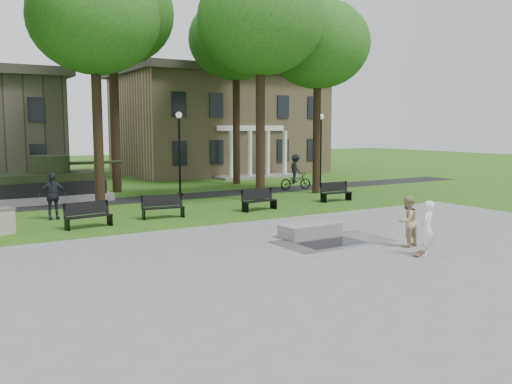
% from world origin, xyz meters
% --- Properties ---
extents(ground, '(120.00, 120.00, 0.00)m').
position_xyz_m(ground, '(0.00, 0.00, 0.00)').
color(ground, '#234D12').
rests_on(ground, ground).
extents(plaza, '(22.00, 16.00, 0.02)m').
position_xyz_m(plaza, '(0.00, -5.00, 0.01)').
color(plaza, gray).
rests_on(plaza, ground).
extents(footpath, '(44.00, 2.60, 0.01)m').
position_xyz_m(footpath, '(0.00, 12.00, 0.01)').
color(footpath, black).
rests_on(footpath, ground).
extents(building_right, '(17.00, 12.00, 8.60)m').
position_xyz_m(building_right, '(10.00, 26.00, 4.34)').
color(building_right, '#9E8460').
rests_on(building_right, ground).
extents(tree_1, '(6.20, 6.20, 11.63)m').
position_xyz_m(tree_1, '(-4.50, 10.50, 8.95)').
color(tree_1, black).
rests_on(tree_1, ground).
extents(tree_2, '(6.60, 6.60, 12.16)m').
position_xyz_m(tree_2, '(3.50, 8.50, 9.32)').
color(tree_2, black).
rests_on(tree_2, ground).
extents(tree_3, '(6.00, 6.00, 11.19)m').
position_xyz_m(tree_3, '(8.00, 9.50, 8.60)').
color(tree_3, black).
rests_on(tree_3, ground).
extents(tree_4, '(7.20, 7.20, 13.50)m').
position_xyz_m(tree_4, '(-2.00, 16.00, 10.39)').
color(tree_4, black).
rests_on(tree_4, ground).
extents(tree_5, '(6.40, 6.40, 12.44)m').
position_xyz_m(tree_5, '(6.50, 16.50, 9.67)').
color(tree_5, black).
rests_on(tree_5, ground).
extents(lamp_mid, '(0.36, 0.36, 4.73)m').
position_xyz_m(lamp_mid, '(0.50, 12.30, 2.79)').
color(lamp_mid, black).
rests_on(lamp_mid, ground).
extents(lamp_right, '(0.36, 0.36, 4.73)m').
position_xyz_m(lamp_right, '(10.50, 12.30, 2.79)').
color(lamp_right, black).
rests_on(lamp_right, ground).
extents(tank_monument, '(7.45, 3.40, 2.40)m').
position_xyz_m(tank_monument, '(-6.46, 14.00, 0.86)').
color(tank_monument, gray).
rests_on(tank_monument, ground).
extents(puddle, '(2.20, 1.20, 0.00)m').
position_xyz_m(puddle, '(-0.15, -2.05, 0.02)').
color(puddle, black).
rests_on(puddle, plaza).
extents(concrete_block, '(2.25, 1.11, 0.45)m').
position_xyz_m(concrete_block, '(-0.09, -0.76, 0.24)').
color(concrete_block, gray).
rests_on(concrete_block, plaza).
extents(skateboard, '(0.79, 0.50, 0.07)m').
position_xyz_m(skateboard, '(1.03, -4.77, 0.06)').
color(skateboard, brown).
rests_on(skateboard, plaza).
extents(skateboarder, '(0.73, 0.64, 1.67)m').
position_xyz_m(skateboarder, '(1.14, -4.92, 0.86)').
color(skateboarder, white).
rests_on(skateboarder, plaza).
extents(friend_watching, '(0.88, 0.72, 1.66)m').
position_xyz_m(friend_watching, '(1.58, -3.72, 0.85)').
color(friend_watching, tan).
rests_on(friend_watching, plaza).
extents(pedestrian_walker, '(1.16, 0.49, 1.99)m').
position_xyz_m(pedestrian_walker, '(-7.22, 7.82, 0.99)').
color(pedestrian_walker, '#1F2129').
rests_on(pedestrian_walker, ground).
extents(cyclist, '(2.09, 1.24, 2.19)m').
position_xyz_m(cyclist, '(8.00, 11.61, 0.90)').
color(cyclist, black).
rests_on(cyclist, ground).
extents(park_bench_0, '(1.84, 0.76, 1.00)m').
position_xyz_m(park_bench_0, '(-6.42, 5.16, 0.52)').
color(park_bench_0, black).
rests_on(park_bench_0, ground).
extents(park_bench_1, '(1.84, 0.74, 1.00)m').
position_xyz_m(park_bench_1, '(-3.12, 5.75, 0.52)').
color(park_bench_1, black).
rests_on(park_bench_1, ground).
extents(park_bench_2, '(1.84, 0.75, 1.00)m').
position_xyz_m(park_bench_2, '(1.55, 5.48, 0.52)').
color(park_bench_2, black).
rests_on(park_bench_2, ground).
extents(park_bench_3, '(1.81, 0.55, 1.00)m').
position_xyz_m(park_bench_3, '(6.66, 6.10, 0.52)').
color(park_bench_3, black).
rests_on(park_bench_3, ground).
extents(trash_bin, '(0.81, 0.81, 0.96)m').
position_xyz_m(trash_bin, '(-9.37, 5.47, 0.49)').
color(trash_bin, '#9F9383').
rests_on(trash_bin, ground).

